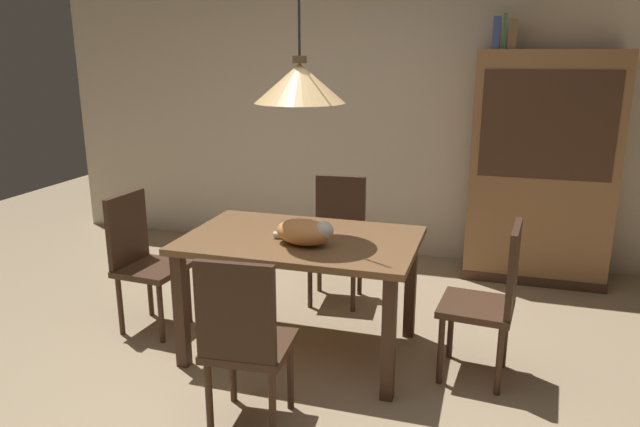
# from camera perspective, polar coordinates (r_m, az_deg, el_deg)

# --- Properties ---
(ground) EXTENTS (10.00, 10.00, 0.00)m
(ground) POSITION_cam_1_polar(r_m,az_deg,el_deg) (3.39, -3.30, -17.49)
(ground) COLOR tan
(back_wall) EXTENTS (6.40, 0.10, 2.90)m
(back_wall) POSITION_cam_1_polar(r_m,az_deg,el_deg) (5.42, 6.28, 11.18)
(back_wall) COLOR beige
(back_wall) RESTS_ON ground
(dining_table) EXTENTS (1.40, 0.90, 0.75)m
(dining_table) POSITION_cam_1_polar(r_m,az_deg,el_deg) (3.62, -1.82, -3.81)
(dining_table) COLOR brown
(dining_table) RESTS_ON ground
(chair_near_front) EXTENTS (0.43, 0.43, 0.93)m
(chair_near_front) POSITION_cam_1_polar(r_m,az_deg,el_deg) (2.92, -7.31, -11.78)
(chair_near_front) COLOR #472D1E
(chair_near_front) RESTS_ON ground
(chair_right_side) EXTENTS (0.43, 0.43, 0.93)m
(chair_right_side) POSITION_cam_1_polar(r_m,az_deg,el_deg) (3.49, 16.16, -7.59)
(chair_right_side) COLOR #472D1E
(chair_right_side) RESTS_ON ground
(chair_left_side) EXTENTS (0.43, 0.43, 0.93)m
(chair_left_side) POSITION_cam_1_polar(r_m,az_deg,el_deg) (4.15, -16.74, -3.93)
(chair_left_side) COLOR #472D1E
(chair_left_side) RESTS_ON ground
(chair_far_back) EXTENTS (0.43, 0.43, 0.93)m
(chair_far_back) POSITION_cam_1_polar(r_m,az_deg,el_deg) (4.46, 1.72, -1.92)
(chair_far_back) COLOR #472D1E
(chair_far_back) RESTS_ON ground
(cat_sleeping) EXTENTS (0.40, 0.27, 0.16)m
(cat_sleeping) POSITION_cam_1_polar(r_m,az_deg,el_deg) (3.42, -1.40, -1.79)
(cat_sleeping) COLOR #E59951
(cat_sleeping) RESTS_ON dining_table
(pendant_lamp) EXTENTS (0.52, 0.52, 1.30)m
(pendant_lamp) POSITION_cam_1_polar(r_m,az_deg,el_deg) (3.42, -1.96, 12.45)
(pendant_lamp) COLOR #E5B775
(hutch_bookcase) EXTENTS (1.12, 0.45, 1.85)m
(hutch_bookcase) POSITION_cam_1_polar(r_m,az_deg,el_deg) (5.08, 20.45, 3.66)
(hutch_bookcase) COLOR olive
(hutch_bookcase) RESTS_ON ground
(book_blue_wide) EXTENTS (0.06, 0.24, 0.24)m
(book_blue_wide) POSITION_cam_1_polar(r_m,az_deg,el_deg) (4.99, 16.62, 16.29)
(book_blue_wide) COLOR #384C93
(book_blue_wide) RESTS_ON hutch_bookcase
(book_green_slim) EXTENTS (0.03, 0.20, 0.26)m
(book_green_slim) POSITION_cam_1_polar(r_m,az_deg,el_deg) (4.99, 17.31, 16.35)
(book_green_slim) COLOR #427A4C
(book_green_slim) RESTS_ON hutch_bookcase
(book_brown_thick) EXTENTS (0.06, 0.24, 0.22)m
(book_brown_thick) POSITION_cam_1_polar(r_m,az_deg,el_deg) (4.99, 18.01, 16.07)
(book_brown_thick) COLOR brown
(book_brown_thick) RESTS_ON hutch_bookcase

